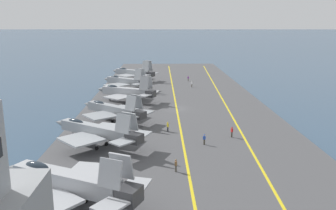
% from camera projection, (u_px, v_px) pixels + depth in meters
% --- Properties ---
extents(ground_plane, '(2000.00, 2000.00, 0.00)m').
position_uv_depth(ground_plane, '(177.00, 110.00, 78.31)').
color(ground_plane, '#334C66').
extents(carrier_deck, '(174.22, 40.96, 0.40)m').
position_uv_depth(carrier_deck, '(177.00, 109.00, 78.26)').
color(carrier_deck, '#4C4C4F').
rests_on(carrier_deck, ground).
extents(deck_stripe_foul_line, '(156.61, 8.32, 0.01)m').
position_uv_depth(deck_stripe_foul_line, '(227.00, 108.00, 78.44)').
color(deck_stripe_foul_line, yellow).
rests_on(deck_stripe_foul_line, carrier_deck).
extents(deck_stripe_centerline, '(156.80, 0.36, 0.01)m').
position_uv_depth(deck_stripe_centerline, '(177.00, 108.00, 78.21)').
color(deck_stripe_centerline, yellow).
rests_on(deck_stripe_centerline, carrier_deck).
extents(parked_jet_nearest, '(13.69, 16.70, 6.45)m').
position_uv_depth(parked_jet_nearest, '(68.00, 182.00, 35.89)').
color(parked_jet_nearest, '#A8AAAF').
rests_on(parked_jet_nearest, carrier_deck).
extents(parked_jet_second, '(13.20, 16.43, 6.07)m').
position_uv_depth(parked_jet_second, '(97.00, 130.00, 53.49)').
color(parked_jet_second, '#9EA3A8').
rests_on(parked_jet_second, carrier_deck).
extents(parked_jet_third, '(13.33, 15.01, 5.77)m').
position_uv_depth(parked_jet_third, '(113.00, 110.00, 67.73)').
color(parked_jet_third, '#93999E').
rests_on(parked_jet_third, carrier_deck).
extents(parked_jet_fourth, '(13.14, 15.56, 6.54)m').
position_uv_depth(parked_jet_fourth, '(126.00, 92.00, 83.97)').
color(parked_jet_fourth, '#A8AAAF').
rests_on(parked_jet_fourth, carrier_deck).
extents(parked_jet_fifth, '(13.43, 14.81, 6.32)m').
position_uv_depth(parked_jet_fifth, '(125.00, 81.00, 99.41)').
color(parked_jet_fifth, '#9EA3A8').
rests_on(parked_jet_fifth, carrier_deck).
extents(parked_jet_sixth, '(13.27, 16.22, 6.70)m').
position_uv_depth(parked_jet_sixth, '(133.00, 73.00, 116.31)').
color(parked_jet_sixth, '#9EA3A8').
rests_on(parked_jet_sixth, carrier_deck).
extents(crew_red_vest, '(0.43, 0.33, 1.79)m').
position_uv_depth(crew_red_vest, '(232.00, 132.00, 58.39)').
color(crew_red_vest, '#383328').
rests_on(crew_red_vest, carrier_deck).
extents(crew_brown_vest, '(0.43, 0.34, 1.68)m').
position_uv_depth(crew_brown_vest, '(176.00, 165.00, 44.91)').
color(crew_brown_vest, '#4C473D').
rests_on(crew_brown_vest, carrier_deck).
extents(crew_purple_vest, '(0.44, 0.46, 1.77)m').
position_uv_depth(crew_purple_vest, '(188.00, 78.00, 114.37)').
color(crew_purple_vest, '#4C473D').
rests_on(crew_purple_vest, carrier_deck).
extents(crew_blue_vest, '(0.38, 0.45, 1.69)m').
position_uv_depth(crew_blue_vest, '(204.00, 139.00, 54.88)').
color(crew_blue_vest, '#383328').
rests_on(crew_blue_vest, carrier_deck).
extents(crew_white_vest, '(0.36, 0.44, 1.81)m').
position_uv_depth(crew_white_vest, '(192.00, 84.00, 103.63)').
color(crew_white_vest, '#4C473D').
rests_on(crew_white_vest, carrier_deck).
extents(crew_yellow_vest, '(0.42, 0.33, 1.70)m').
position_uv_depth(crew_yellow_vest, '(168.00, 126.00, 61.60)').
color(crew_yellow_vest, '#232328').
rests_on(crew_yellow_vest, carrier_deck).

